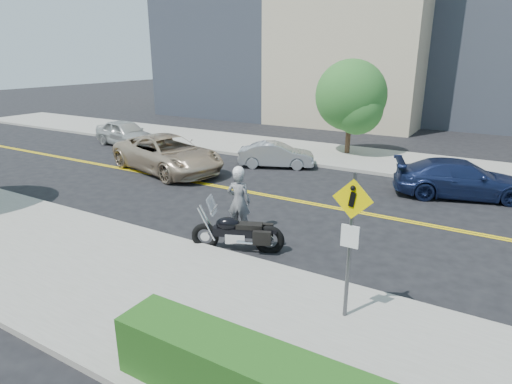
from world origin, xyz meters
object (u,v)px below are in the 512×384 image
Objects in this scene: motorcyclist at (239,200)px; motorcycle at (238,224)px; parked_car_silver at (276,155)px; pedestrian_sign at (350,233)px; suv at (168,154)px; parked_car_white at (125,133)px; parked_car_blue at (461,179)px.

motorcycle is (0.68, -1.12, -0.27)m from motorcyclist.
motorcyclist reaches higher than parked_car_silver.
suv is (-11.00, 7.11, -1.14)m from pedestrian_sign.
parked_car_white is 9.96m from parked_car_silver.
parked_car_white reaches higher than parked_car_silver.
parked_car_blue is at bearing -116.56° from parked_car_silver.
motorcycle is 9.46m from parked_car_blue.
parked_car_silver is at bearing 68.46° from parked_car_blue.
motorcycle is (-3.68, 1.72, -1.20)m from pedestrian_sign.
motorcycle is at bearing -112.11° from suv.
suv is 1.35× the size of parked_car_white.
motorcyclist reaches higher than motorcycle.
pedestrian_sign is 5.29m from motorcyclist.
pedestrian_sign reaches higher than motorcyclist.
parked_car_silver is (-7.07, 10.35, -1.37)m from pedestrian_sign.
parked_car_silver is 0.74× the size of parked_car_blue.
parked_car_white is (-6.03, 3.11, -0.08)m from suv.
motorcycle is 0.42× the size of suv.
parked_car_blue is at bearing -142.21° from motorcyclist.
motorcycle is at bearing 106.19° from motorcyclist.
pedestrian_sign reaches higher than motorcycle.
parked_car_silver is at bearing -36.26° from suv.
suv is (-7.32, 5.38, 0.06)m from motorcycle.
suv reaches higher than parked_car_silver.
suv is 1.66× the size of parked_car_silver.
parked_car_blue is (5.39, 7.09, -0.32)m from motorcyclist.
parked_car_blue is at bearing -62.58° from suv.
pedestrian_sign reaches higher than suv.
motorcycle reaches higher than parked_car_white.
suv is at bearing 105.91° from parked_car_silver.
parked_car_white is at bearing 70.51° from parked_car_blue.
pedestrian_sign is 19.90m from parked_car_white.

